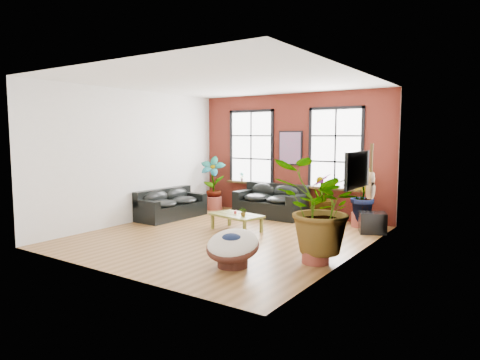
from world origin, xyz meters
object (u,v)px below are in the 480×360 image
object	(u,v)px
sofa_back	(271,202)
coffee_table	(237,216)
papasan_chair	(233,246)
sofa_left	(170,205)

from	to	relation	value
sofa_back	coffee_table	distance (m)	2.11
coffee_table	papasan_chair	distance (m)	2.87
coffee_table	papasan_chair	world-z (taller)	papasan_chair
papasan_chair	sofa_left	bearing A→B (deg)	131.65
sofa_left	sofa_back	bearing A→B (deg)	-49.10
sofa_left	papasan_chair	distance (m)	4.84
sofa_left	coffee_table	bearing A→B (deg)	-94.89
sofa_left	coffee_table	distance (m)	2.48
sofa_left	papasan_chair	bearing A→B (deg)	-121.90
sofa_left	coffee_table	xyz separation A→B (m)	(2.46, -0.29, -0.01)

